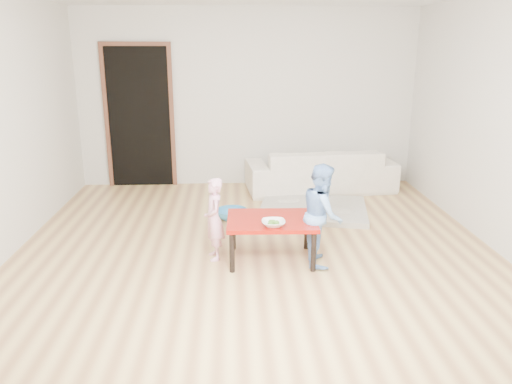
{
  "coord_description": "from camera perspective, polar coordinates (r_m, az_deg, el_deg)",
  "views": [
    {
      "loc": [
        -0.23,
        -4.99,
        2.07
      ],
      "look_at": [
        0.0,
        -0.2,
        0.65
      ],
      "focal_mm": 35.0,
      "sensor_mm": 36.0,
      "label": 1
    }
  ],
  "objects": [
    {
      "name": "doorway",
      "position": [
        7.66,
        -13.15,
        8.25
      ],
      "size": [
        1.02,
        0.08,
        2.11
      ],
      "primitive_type": null,
      "color": "brown",
      "rests_on": "back_wall"
    },
    {
      "name": "child_blue",
      "position": [
        4.85,
        7.58,
        -2.55
      ],
      "size": [
        0.41,
        0.51,
        1.0
      ],
      "primitive_type": "imported",
      "rotation": [
        0.0,
        0.0,
        1.5
      ],
      "color": "#6189E1",
      "rests_on": "floor"
    },
    {
      "name": "left_wall",
      "position": [
        5.54,
        -27.13,
        6.7
      ],
      "size": [
        0.02,
        5.0,
        2.6
      ],
      "primitive_type": "cube",
      "color": "beige",
      "rests_on": "floor"
    },
    {
      "name": "floor",
      "position": [
        5.41,
        -0.1,
        -6.01
      ],
      "size": [
        5.0,
        5.0,
        0.01
      ],
      "primitive_type": "cube",
      "color": "#A27245",
      "rests_on": "ground"
    },
    {
      "name": "broccoli",
      "position": [
        4.69,
        2.01,
        -3.58
      ],
      "size": [
        0.12,
        0.12,
        0.06
      ],
      "primitive_type": null,
      "color": "#2D5919",
      "rests_on": "red_table"
    },
    {
      "name": "sofa",
      "position": [
        7.37,
        7.37,
        2.55
      ],
      "size": [
        2.2,
        1.04,
        0.62
      ],
      "primitive_type": "imported",
      "rotation": [
        0.0,
        0.0,
        3.24
      ],
      "color": "white",
      "rests_on": "floor"
    },
    {
      "name": "bowl",
      "position": [
        4.69,
        2.01,
        -3.59
      ],
      "size": [
        0.22,
        0.22,
        0.05
      ],
      "primitive_type": "imported",
      "color": "white",
      "rests_on": "red_table"
    },
    {
      "name": "child_pink",
      "position": [
        4.94,
        -4.82,
        -3.12
      ],
      "size": [
        0.25,
        0.33,
        0.83
      ],
      "primitive_type": "imported",
      "rotation": [
        0.0,
        0.0,
        -1.38
      ],
      "color": "pink",
      "rests_on": "floor"
    },
    {
      "name": "basin",
      "position": [
        6.16,
        -2.77,
        -2.57
      ],
      "size": [
        0.39,
        0.39,
        0.12
      ],
      "primitive_type": "imported",
      "color": "teal",
      "rests_on": "floor"
    },
    {
      "name": "red_table",
      "position": [
        4.97,
        1.77,
        -5.42
      ],
      "size": [
        0.88,
        0.67,
        0.43
      ],
      "primitive_type": null,
      "rotation": [
        0.0,
        0.0,
        -0.03
      ],
      "color": "maroon",
      "rests_on": "floor"
    },
    {
      "name": "back_wall",
      "position": [
        7.53,
        -0.99,
        10.64
      ],
      "size": [
        5.0,
        0.02,
        2.6
      ],
      "primitive_type": "cube",
      "color": "beige",
      "rests_on": "floor"
    },
    {
      "name": "right_wall",
      "position": [
        5.74,
        25.91,
        7.15
      ],
      "size": [
        0.02,
        5.0,
        2.6
      ],
      "primitive_type": "cube",
      "color": "beige",
      "rests_on": "floor"
    },
    {
      "name": "cushion",
      "position": [
        7.09,
        5.38,
        3.4
      ],
      "size": [
        0.51,
        0.46,
        0.12
      ],
      "primitive_type": "cube",
      "rotation": [
        0.0,
        0.0,
        0.12
      ],
      "color": "orange",
      "rests_on": "sofa"
    },
    {
      "name": "blanket",
      "position": [
        6.47,
        6.53,
        -1.95
      ],
      "size": [
        1.53,
        1.35,
        0.07
      ],
      "primitive_type": null,
      "rotation": [
        0.0,
        0.0,
        -0.19
      ],
      "color": "beige",
      "rests_on": "floor"
    }
  ]
}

